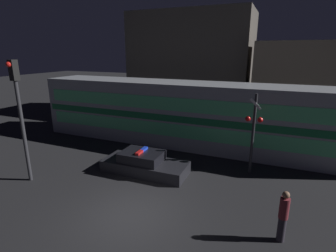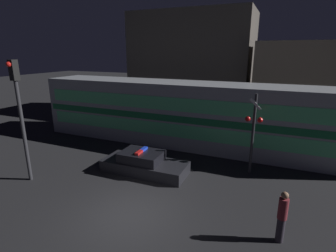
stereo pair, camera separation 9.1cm
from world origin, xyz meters
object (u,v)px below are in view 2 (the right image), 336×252
(train, at_px, (186,114))
(police_car, at_px, (144,164))
(crossing_signal_near, at_px, (253,130))
(traffic_light_corner, at_px, (20,108))
(pedestrian, at_px, (282,217))

(train, relative_size, police_car, 4.67)
(police_car, bearing_deg, crossing_signal_near, 21.48)
(crossing_signal_near, height_order, traffic_light_corner, traffic_light_corner)
(police_car, height_order, crossing_signal_near, crossing_signal_near)
(police_car, relative_size, crossing_signal_near, 1.08)
(train, xyz_separation_m, police_car, (-0.47, -5.09, -1.63))
(train, relative_size, pedestrian, 11.37)
(traffic_light_corner, bearing_deg, crossing_signal_near, 27.37)
(crossing_signal_near, relative_size, traffic_light_corner, 0.72)
(pedestrian, xyz_separation_m, crossing_signal_near, (-1.54, 4.91, 1.41))
(traffic_light_corner, bearing_deg, police_car, 32.10)
(police_car, xyz_separation_m, pedestrian, (6.60, -2.81, 0.49))
(train, height_order, pedestrian, train)
(crossing_signal_near, bearing_deg, pedestrian, -72.62)
(pedestrian, bearing_deg, train, 127.84)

